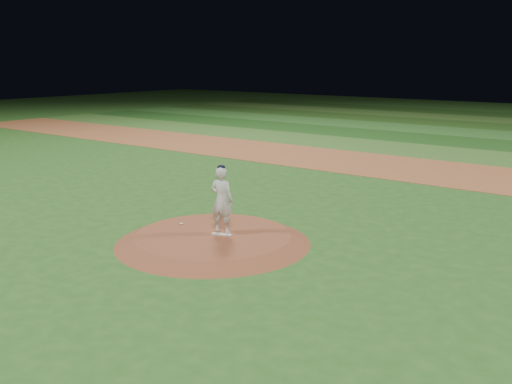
# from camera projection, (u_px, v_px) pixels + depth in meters

# --- Properties ---
(ground) EXTENTS (120.00, 120.00, 0.00)m
(ground) POSITION_uv_depth(u_px,v_px,m) (213.00, 243.00, 16.11)
(ground) COLOR #295D1E
(ground) RESTS_ON ground
(infield_dirt_band) EXTENTS (70.00, 6.00, 0.02)m
(infield_dirt_band) POSITION_uv_depth(u_px,v_px,m) (409.00, 168.00, 26.95)
(infield_dirt_band) COLOR #A05A31
(infield_dirt_band) RESTS_ON ground
(outfield_stripe_0) EXTENTS (70.00, 5.00, 0.02)m
(outfield_stripe_0) POSITION_uv_depth(u_px,v_px,m) (449.00, 154.00, 31.21)
(outfield_stripe_0) COLOR #3B6F28
(outfield_stripe_0) RESTS_ON ground
(outfield_stripe_1) EXTENTS (70.00, 5.00, 0.02)m
(outfield_stripe_1) POSITION_uv_depth(u_px,v_px,m) (477.00, 143.00, 35.09)
(outfield_stripe_1) COLOR #1E4F19
(outfield_stripe_1) RESTS_ON ground
(outfield_stripe_2) EXTENTS (70.00, 5.00, 0.02)m
(outfield_stripe_2) POSITION_uv_depth(u_px,v_px,m) (499.00, 135.00, 38.96)
(outfield_stripe_2) COLOR #2F6C27
(outfield_stripe_2) RESTS_ON ground
(pitchers_mound) EXTENTS (5.50, 5.50, 0.25)m
(pitchers_mound) POSITION_uv_depth(u_px,v_px,m) (213.00, 238.00, 16.08)
(pitchers_mound) COLOR brown
(pitchers_mound) RESTS_ON ground
(pitching_rubber) EXTENTS (0.59, 0.33, 0.03)m
(pitching_rubber) POSITION_uv_depth(u_px,v_px,m) (222.00, 234.00, 15.99)
(pitching_rubber) COLOR silver
(pitching_rubber) RESTS_ON pitchers_mound
(rosin_bag) EXTENTS (0.10, 0.10, 0.06)m
(rosin_bag) POSITION_uv_depth(u_px,v_px,m) (181.00, 224.00, 16.97)
(rosin_bag) COLOR silver
(rosin_bag) RESTS_ON pitchers_mound
(pitcher_on_mound) EXTENTS (0.77, 0.58, 1.96)m
(pitcher_on_mound) POSITION_uv_depth(u_px,v_px,m) (222.00, 200.00, 15.97)
(pitcher_on_mound) COLOR silver
(pitcher_on_mound) RESTS_ON pitchers_mound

